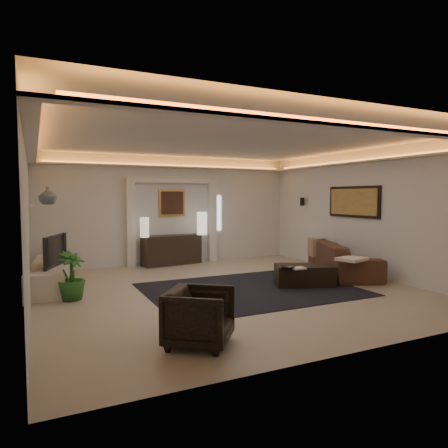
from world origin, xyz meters
name	(u,v)px	position (x,y,z in m)	size (l,w,h in m)	color
floor	(228,290)	(0.00, 0.00, 0.00)	(7.00, 7.00, 0.00)	tan
ceiling	(228,140)	(0.00, 0.00, 2.90)	(7.00, 7.00, 0.00)	white
wall_back	(172,210)	(0.00, 3.50, 1.45)	(7.00, 7.00, 0.00)	silver
wall_front	(361,230)	(0.00, -3.50, 1.45)	(7.00, 7.00, 0.00)	silver
wall_left	(27,221)	(-3.50, 0.00, 1.45)	(7.00, 7.00, 0.00)	silver
wall_right	(364,213)	(3.50, 0.00, 1.45)	(7.00, 7.00, 0.00)	silver
cove_soffit	(228,155)	(0.00, 0.00, 2.62)	(7.00, 7.00, 0.04)	silver
daylight_slit	(217,213)	(1.35, 3.48, 1.35)	(0.25, 0.03, 1.00)	white
area_rug	(251,289)	(0.40, -0.20, 0.01)	(4.00, 3.00, 0.01)	black
pilaster_left	(131,225)	(-1.15, 3.40, 1.10)	(0.22, 0.20, 2.20)	silver
pilaster_right	(212,222)	(1.15, 3.40, 1.10)	(0.22, 0.20, 2.20)	silver
alcove_header	(173,181)	(0.00, 3.40, 2.25)	(2.52, 0.20, 0.12)	silver
painting_frame	(172,203)	(0.00, 3.47, 1.65)	(0.74, 0.04, 0.74)	tan
painting_canvas	(172,203)	(0.00, 3.44, 1.65)	(0.62, 0.02, 0.62)	#4C2D1E
art_panel_frame	(354,202)	(3.47, 0.30, 1.70)	(0.04, 1.64, 0.74)	black
art_panel_gold	(353,202)	(3.44, 0.30, 1.70)	(0.02, 1.50, 0.62)	tan
wall_sconce	(302,202)	(3.38, 2.20, 1.68)	(0.12, 0.12, 0.22)	black
wall_niche	(32,206)	(-3.44, 1.40, 1.65)	(0.10, 0.55, 0.04)	silver
console	(172,250)	(-0.10, 3.25, 0.40)	(1.58, 0.49, 0.79)	black
lamp_left	(145,226)	(-0.88, 3.00, 1.09)	(0.22, 0.22, 0.50)	beige
lamp_right	(202,224)	(0.69, 3.02, 1.09)	(0.27, 0.27, 0.61)	white
media_ledge	(50,276)	(-3.15, 1.80, 0.22)	(0.67, 2.69, 0.50)	beige
tv	(50,252)	(-3.15, 1.39, 0.76)	(0.14, 1.06, 0.61)	black
figurine	(48,252)	(-3.15, 2.29, 0.64)	(0.16, 0.16, 0.43)	black
ginger_jar	(48,196)	(-3.15, 1.61, 1.84)	(0.33, 0.33, 0.35)	#465358
plant	(71,276)	(-2.85, 0.49, 0.43)	(0.49, 0.49, 0.87)	#295E25
sofa	(343,258)	(3.15, 0.28, 0.38)	(1.01, 2.58, 0.75)	black
throw_blanket	(352,259)	(2.45, -0.77, 0.55)	(0.56, 0.46, 0.06)	white
throw_pillow	(313,247)	(2.92, 1.10, 0.55)	(0.13, 0.45, 0.45)	#977B5B
coffee_table	(304,276)	(1.58, -0.34, 0.21)	(1.16, 0.63, 0.43)	black
bowl	(288,268)	(1.00, -0.59, 0.44)	(0.26, 0.26, 0.06)	#31221B
magazine	(298,269)	(1.20, -0.66, 0.42)	(0.28, 0.20, 0.03)	beige
armchair	(200,317)	(-1.60, -2.49, 0.35)	(0.76, 0.78, 0.71)	black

